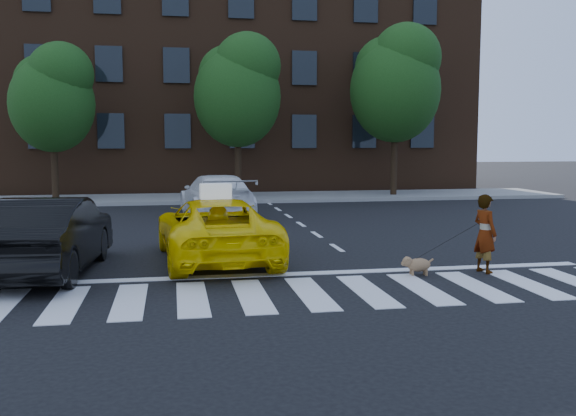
{
  "coord_description": "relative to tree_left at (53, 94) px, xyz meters",
  "views": [
    {
      "loc": [
        -2.29,
        -10.43,
        2.6
      ],
      "look_at": [
        0.22,
        3.42,
        1.1
      ],
      "focal_mm": 40.0,
      "sensor_mm": 36.0,
      "label": 1
    }
  ],
  "objects": [
    {
      "name": "black_sedan",
      "position": [
        2.31,
        -14.5,
        -3.69
      ],
      "size": [
        1.99,
        4.69,
        1.51
      ],
      "primitive_type": "imported",
      "rotation": [
        0.0,
        0.0,
        3.05
      ],
      "color": "black",
      "rests_on": "ground"
    },
    {
      "name": "ground",
      "position": [
        6.97,
        -17.0,
        -4.44
      ],
      "size": [
        120.0,
        120.0,
        0.0
      ],
      "primitive_type": "plane",
      "color": "black",
      "rests_on": "ground"
    },
    {
      "name": "crosswalk",
      "position": [
        6.97,
        -17.0,
        -4.43
      ],
      "size": [
        13.0,
        2.4,
        0.01
      ],
      "primitive_type": "cube",
      "color": "silver",
      "rests_on": "ground"
    },
    {
      "name": "stop_line",
      "position": [
        6.97,
        -15.4,
        -4.43
      ],
      "size": [
        12.0,
        0.3,
        0.01
      ],
      "primitive_type": "cube",
      "color": "silver",
      "rests_on": "ground"
    },
    {
      "name": "taxi",
      "position": [
        5.58,
        -13.66,
        -3.76
      ],
      "size": [
        2.59,
        5.02,
        1.36
      ],
      "primitive_type": "imported",
      "rotation": [
        0.0,
        0.0,
        3.21
      ],
      "color": "yellow",
      "rests_on": "ground"
    },
    {
      "name": "building",
      "position": [
        6.97,
        8.0,
        1.56
      ],
      "size": [
        26.0,
        10.0,
        12.0
      ],
      "primitive_type": "cube",
      "color": "#432918",
      "rests_on": "ground"
    },
    {
      "name": "tree_mid",
      "position": [
        7.5,
        -0.0,
        0.41
      ],
      "size": [
        3.69,
        3.69,
        7.1
      ],
      "color": "black",
      "rests_on": "ground"
    },
    {
      "name": "woman",
      "position": [
        10.69,
        -15.9,
        -3.67
      ],
      "size": [
        0.5,
        0.64,
        1.55
      ],
      "primitive_type": "imported",
      "rotation": [
        0.0,
        0.0,
        1.83
      ],
      "color": "#999999",
      "rests_on": "ground"
    },
    {
      "name": "tree_left",
      "position": [
        0.0,
        0.0,
        0.0
      ],
      "size": [
        3.39,
        3.38,
        6.5
      ],
      "color": "black",
      "rests_on": "ground"
    },
    {
      "name": "white_suv",
      "position": [
        6.14,
        -5.77,
        -3.72
      ],
      "size": [
        2.53,
        5.14,
        1.44
      ],
      "primitive_type": "imported",
      "rotation": [
        0.0,
        0.0,
        3.25
      ],
      "color": "white",
      "rests_on": "ground"
    },
    {
      "name": "tree_right",
      "position": [
        14.5,
        -0.0,
        0.82
      ],
      "size": [
        4.0,
        4.0,
        7.7
      ],
      "color": "black",
      "rests_on": "ground"
    },
    {
      "name": "taxi_sign",
      "position": [
        5.58,
        -13.86,
        -2.92
      ],
      "size": [
        0.67,
        0.32,
        0.32
      ],
      "primitive_type": "cube",
      "rotation": [
        0.0,
        0.0,
        3.21
      ],
      "color": "white",
      "rests_on": "taxi"
    },
    {
      "name": "sidewalk_far",
      "position": [
        6.97,
        0.5,
        -4.37
      ],
      "size": [
        30.0,
        4.0,
        0.15
      ],
      "primitive_type": "cube",
      "color": "slate",
      "rests_on": "ground"
    },
    {
      "name": "dog",
      "position": [
        9.27,
        -15.93,
        -4.22
      ],
      "size": [
        0.65,
        0.27,
        0.37
      ],
      "rotation": [
        0.0,
        0.0,
        -0.05
      ],
      "color": "olive",
      "rests_on": "ground"
    }
  ]
}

